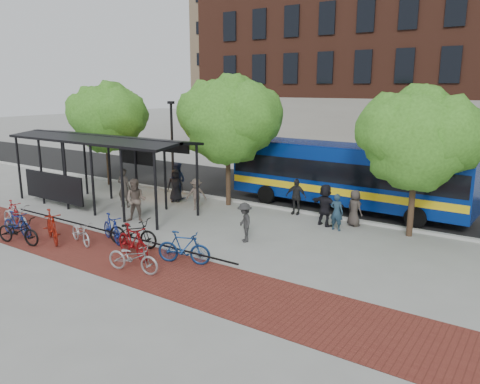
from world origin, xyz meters
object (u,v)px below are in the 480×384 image
Objects in this scene: pedestrian_4 at (296,197)px; bike_10 at (133,257)px; pedestrian_7 at (337,212)px; pedestrian_8 at (136,200)px; bike_6 at (81,232)px; pedestrian_5 at (325,205)px; bike_1 at (14,212)px; bike_3 at (17,224)px; tree_c at (420,136)px; pedestrian_2 at (177,180)px; bike_2 at (15,217)px; bike_11 at (184,248)px; bike_7 at (112,228)px; bike_9 at (133,241)px; pedestrian_3 at (196,194)px; bus_shelter at (98,147)px; tree_a at (107,115)px; bike_8 at (133,232)px; pedestrian_6 at (355,208)px; pedestrian_9 at (245,222)px; pedestrian_0 at (175,185)px; pedestrian_1 at (124,188)px; bike_4 at (18,231)px; bike_5 at (52,226)px; tree_b at (230,117)px; lamp_post_left at (172,145)px.

bike_10 is at bearing -102.00° from pedestrian_4.
pedestrian_8 reaches higher than pedestrian_7.
bike_6 is 0.93× the size of pedestrian_5.
bike_1 is 0.98× the size of bike_3.
tree_c reaches higher than pedestrian_2.
bike_11 is (8.39, 1.05, 0.01)m from bike_2.
bike_3 is 0.89× the size of bike_10.
pedestrian_7 is (3.64, 7.99, 0.28)m from bike_10.
bike_10 is 1.13× the size of pedestrian_4.
bike_7 is 0.99× the size of pedestrian_5.
bike_3 is 0.85× the size of bike_9.
bike_11 is 7.07m from pedestrian_3.
bus_shelter reaches higher than bike_6.
tree_a reaches higher than bike_7.
bike_8 is 9.36m from pedestrian_6.
tree_c is 3.74× the size of pedestrian_6.
pedestrian_8 is (7.28, -4.80, -3.27)m from tree_a.
tree_c reaches higher than pedestrian_8.
bike_10 is 1.23× the size of pedestrian_9.
pedestrian_0 is 2.67m from pedestrian_1.
bus_shelter is 5.27× the size of bike_4.
bike_2 is 4.99m from pedestrian_8.
tree_c is at bearing -154.38° from pedestrian_6.
bike_5 is 3.88m from pedestrian_8.
bike_7 is at bearing 83.32° from bike_8.
bike_11 is at bearing -65.69° from tree_b.
bike_3 is 1.07× the size of pedestrian_6.
bike_6 is 6.29m from pedestrian_9.
pedestrian_6 is at bearing -0.04° from pedestrian_8.
bike_9 reaches higher than bike_6.
bike_3 is (-4.13, -8.98, -3.95)m from tree_b.
bus_shelter reaches higher than pedestrian_3.
pedestrian_4 is 7.35m from pedestrian_8.
pedestrian_7 is (8.49, 7.63, 0.16)m from bike_5.
bike_2 is 1.35× the size of pedestrian_7.
pedestrian_7 is (0.68, -0.35, -0.13)m from pedestrian_5.
bike_6 is at bearing 64.15° from pedestrian_5.
pedestrian_8 is at bearing 48.43° from bike_7.
bike_3 is at bearing 126.41° from bike_5.
bike_5 is at bearing 103.81° from bike_8.
bike_2 is at bearing 125.96° from bike_7.
bike_5 is 8.23m from pedestrian_2.
bus_shelter is at bearing -45.40° from tree_a.
pedestrian_0 reaches higher than bike_8.
bike_3 is at bearing -132.94° from pedestrian_0.
bike_7 reaches higher than bike_6.
bike_3 is 12.73m from pedestrian_5.
pedestrian_1 is at bearing -152.99° from pedestrian_0.
lamp_post_left reaches higher than pedestrian_7.
bike_1 is at bearing -69.69° from tree_a.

